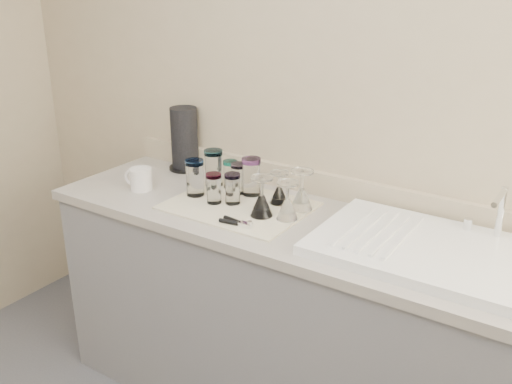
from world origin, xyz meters
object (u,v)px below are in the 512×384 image
Objects in this scene: tumbler_extra at (239,178)px; goblet_front_right at (287,206)px; tumbler_cyan at (230,174)px; paper_towel_roll at (185,140)px; sink_unit at (439,252)px; white_mug at (140,179)px; tumbler_blue at (214,188)px; tumbler_lavender at (233,188)px; tumbler_teal at (214,168)px; tumbler_purple at (251,176)px; tumbler_magenta at (195,177)px; can_opener at (237,222)px; goblet_back_left at (279,193)px; goblet_front_left at (262,203)px; goblet_back_right at (301,196)px.

tumbler_extra is 0.88× the size of goblet_front_right.
paper_towel_roll reaches higher than tumbler_cyan.
sink_unit is 0.57m from goblet_front_right.
white_mug is 0.33m from paper_towel_roll.
tumbler_blue is 0.08m from tumbler_lavender.
tumbler_teal is 0.29m from paper_towel_roll.
tumbler_purple is (0.20, -0.00, -0.00)m from tumbler_teal.
goblet_front_right is at bearing -0.01° from tumbler_magenta.
tumbler_teal is at bearing 138.43° from can_opener.
goblet_front_right is at bearing -47.63° from goblet_back_left.
can_opener is (-0.03, -0.12, -0.04)m from goblet_front_left.
sink_unit is 0.68m from goblet_back_left.
tumbler_extra is 0.26m from goblet_front_left.
goblet_back_right is (0.45, -0.02, -0.03)m from tumbler_teal.
tumbler_cyan is 0.39m from white_mug.
tumbler_purple is at bearing 34.84° from tumbler_magenta.
tumbler_magenta reaches higher than can_opener.
tumbler_extra is at bearing 40.97° from tumbler_magenta.
tumbler_magenta is (-0.07, -0.15, 0.02)m from tumbler_cyan.
tumbler_extra is (0.06, -0.03, 0.00)m from tumbler_cyan.
goblet_front_right is (0.10, 0.03, -0.00)m from goblet_front_left.
goblet_back_right is 1.02× the size of goblet_front_left.
goblet_back_left is 0.62m from white_mug.
can_opener is 0.58m from white_mug.
goblet_back_left is at bearing 93.51° from goblet_front_left.
tumbler_blue is at bearing 6.27° from white_mug.
paper_towel_roll is (-0.71, 0.14, 0.08)m from goblet_back_right.
white_mug is at bearing 171.48° from can_opener.
sink_unit is 5.33× the size of tumbler_magenta.
tumbler_cyan is at bearing -17.28° from paper_towel_roll.
goblet_back_right is (0.44, 0.11, -0.02)m from tumbler_magenta.
tumbler_cyan is (0.08, 0.01, -0.02)m from tumbler_teal.
sink_unit reaches higher than goblet_front_left.
tumbler_blue is (0.12, -0.16, -0.02)m from tumbler_teal.
goblet_back_right is (0.31, -0.01, -0.01)m from tumbler_extra.
sink_unit is 2.76× the size of paper_towel_roll.
tumbler_teal is at bearing 127.43° from tumbler_blue.
tumbler_teal and goblet_back_right have the same top height.
goblet_back_left is at bearing 178.07° from goblet_back_right.
goblet_back_left is at bearing -3.25° from tumbler_teal.
tumbler_lavender is at bearing -28.38° from paper_towel_roll.
goblet_back_right is at bearing -1.35° from tumbler_extra.
tumbler_teal reaches higher than tumbler_blue.
tumbler_purple is at bearing 173.11° from goblet_back_left.
goblet_back_right reaches higher than goblet_front_right.
goblet_front_left is (0.16, -0.04, -0.01)m from tumbler_lavender.
goblet_back_right reaches higher than goblet_front_left.
tumbler_blue is 0.15m from tumbler_extra.
tumbler_purple is 0.53× the size of paper_towel_roll.
tumbler_teal is at bearing -170.87° from tumbler_cyan.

